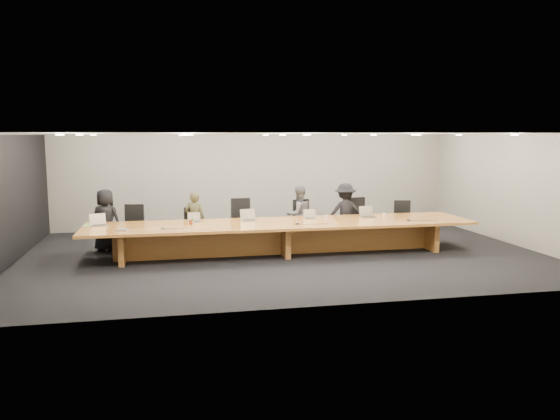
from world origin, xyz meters
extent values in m
plane|color=black|center=(0.00, 0.00, 0.00)|extent=(12.00, 12.00, 0.00)
cube|color=#BAB6A9|center=(0.00, 4.00, 1.40)|extent=(12.00, 0.02, 2.80)
cube|color=black|center=(-5.94, 0.00, 1.37)|extent=(0.08, 7.84, 2.74)
cube|color=#995C21|center=(0.00, 0.00, 0.72)|extent=(9.00, 1.80, 0.06)
cube|color=brown|center=(0.00, 0.00, 0.34)|extent=(7.65, 0.15, 0.69)
cube|color=brown|center=(-3.60, 0.00, 0.34)|extent=(0.12, 1.26, 0.69)
cube|color=brown|center=(0.00, 0.00, 0.34)|extent=(0.12, 1.26, 0.69)
cube|color=brown|center=(3.60, 0.00, 0.34)|extent=(0.12, 1.26, 0.69)
imported|color=black|center=(-4.07, 1.18, 0.75)|extent=(0.85, 0.70, 1.50)
imported|color=#39371F|center=(-1.97, 1.17, 0.70)|extent=(0.58, 0.46, 1.39)
imported|color=#515254|center=(0.68, 1.20, 0.74)|extent=(0.84, 0.73, 1.48)
imported|color=black|center=(1.91, 1.17, 0.76)|extent=(1.03, 0.65, 1.53)
cylinder|color=#AFC0BC|center=(-2.06, 0.24, 0.84)|extent=(0.07, 0.07, 0.19)
cylinder|color=maroon|center=(-2.11, 0.13, 0.80)|extent=(0.11, 0.11, 0.11)
cone|color=silver|center=(1.15, 0.34, 0.79)|extent=(0.08, 0.08, 0.08)
cone|color=silver|center=(2.62, 0.27, 0.80)|extent=(0.11, 0.11, 0.10)
cube|color=silver|center=(-4.35, 0.40, 0.76)|extent=(0.24, 0.20, 0.01)
cube|color=#64CE37|center=(-4.37, 0.41, 0.78)|extent=(0.14, 0.08, 0.02)
cube|color=silver|center=(-3.56, -0.39, 0.77)|extent=(0.26, 0.22, 0.03)
cone|color=black|center=(-2.72, -0.35, 0.76)|extent=(0.12, 0.12, 0.03)
cone|color=black|center=(0.27, -0.35, 0.77)|extent=(0.17, 0.17, 0.03)
cone|color=black|center=(2.99, -0.35, 0.77)|extent=(0.15, 0.15, 0.03)
camera|label=1|loc=(-2.59, -12.27, 2.75)|focal=35.00mm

